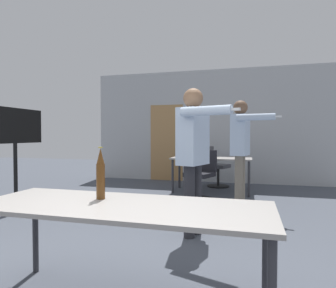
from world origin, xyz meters
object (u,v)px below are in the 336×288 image
tv_screen (15,145)px  office_chair_far_right (202,176)px  person_center_tall (194,147)px  beer_bottle (101,174)px  person_right_polo (241,142)px  office_chair_far_left (215,168)px

tv_screen → office_chair_far_right: 3.30m
person_center_tall → beer_bottle: size_ratio=4.54×
person_right_polo → office_chair_far_left: person_right_polo is taller
tv_screen → beer_bottle: (2.54, -1.92, -0.13)m
tv_screen → person_center_tall: bearing=-97.3°
office_chair_far_right → beer_bottle: 3.70m
person_center_tall → office_chair_far_left: 3.66m
beer_bottle → office_chair_far_right: bearing=87.1°
person_right_polo → office_chair_far_right: bearing=-108.5°
office_chair_far_left → tv_screen: bearing=-21.3°
person_right_polo → office_chair_far_left: (-0.65, 1.91, -0.65)m
person_center_tall → office_chair_far_right: person_center_tall is taller
tv_screen → person_right_polo: (3.48, 1.31, 0.04)m
person_center_tall → office_chair_far_right: 2.23m
office_chair_far_left → office_chair_far_right: (-0.10, -1.48, -0.01)m
person_right_polo → beer_bottle: bearing=-5.1°
office_chair_far_left → office_chair_far_right: size_ratio=1.02×
person_center_tall → person_right_polo: bearing=-179.0°
office_chair_far_left → beer_bottle: bearing=16.8°
office_chair_far_left → beer_bottle: (-0.28, -5.14, 0.48)m
tv_screen → person_right_polo: bearing=-69.3°
office_chair_far_right → beer_bottle: size_ratio=2.38×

